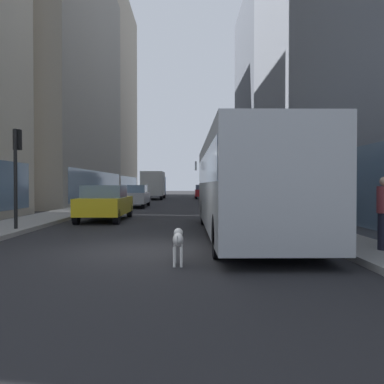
{
  "coord_description": "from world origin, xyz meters",
  "views": [
    {
      "loc": [
        0.95,
        -10.16,
        1.66
      ],
      "look_at": [
        1.12,
        3.73,
        1.4
      ],
      "focal_mm": 37.87,
      "sensor_mm": 36.0,
      "label": 1
    }
  ],
  "objects_px": {
    "car_red_coupe": "(203,192)",
    "transit_bus": "(244,181)",
    "car_yellow_taxi": "(105,203)",
    "box_truck": "(154,184)",
    "car_silver_sedan": "(135,196)",
    "traffic_light_near": "(16,162)",
    "dalmatian_dog": "(178,240)"
  },
  "relations": [
    {
      "from": "box_truck",
      "to": "dalmatian_dog",
      "type": "height_order",
      "value": "box_truck"
    },
    {
      "from": "transit_bus",
      "to": "car_red_coupe",
      "type": "height_order",
      "value": "transit_bus"
    },
    {
      "from": "traffic_light_near",
      "to": "car_red_coupe",
      "type": "bearing_deg",
      "value": 76.78
    },
    {
      "from": "transit_bus",
      "to": "traffic_light_near",
      "type": "distance_m",
      "value": 7.77
    },
    {
      "from": "car_red_coupe",
      "to": "car_yellow_taxi",
      "type": "bearing_deg",
      "value": -101.25
    },
    {
      "from": "car_red_coupe",
      "to": "dalmatian_dog",
      "type": "distance_m",
      "value": 38.41
    },
    {
      "from": "car_yellow_taxi",
      "to": "box_truck",
      "type": "bearing_deg",
      "value": 90.0
    },
    {
      "from": "box_truck",
      "to": "traffic_light_near",
      "type": "height_order",
      "value": "traffic_light_near"
    },
    {
      "from": "traffic_light_near",
      "to": "box_truck",
      "type": "bearing_deg",
      "value": 86.21
    },
    {
      "from": "car_red_coupe",
      "to": "transit_bus",
      "type": "bearing_deg",
      "value": -90.0
    },
    {
      "from": "car_silver_sedan",
      "to": "car_red_coupe",
      "type": "bearing_deg",
      "value": 72.12
    },
    {
      "from": "car_yellow_taxi",
      "to": "dalmatian_dog",
      "type": "height_order",
      "value": "car_yellow_taxi"
    },
    {
      "from": "car_yellow_taxi",
      "to": "box_truck",
      "type": "relative_size",
      "value": 0.61
    },
    {
      "from": "box_truck",
      "to": "traffic_light_near",
      "type": "distance_m",
      "value": 31.74
    },
    {
      "from": "car_yellow_taxi",
      "to": "box_truck",
      "type": "xyz_separation_m",
      "value": [
        -0.0,
        27.04,
        0.84
      ]
    },
    {
      "from": "traffic_light_near",
      "to": "transit_bus",
      "type": "bearing_deg",
      "value": -5.73
    },
    {
      "from": "transit_bus",
      "to": "dalmatian_dog",
      "type": "bearing_deg",
      "value": -112.97
    },
    {
      "from": "car_red_coupe",
      "to": "dalmatian_dog",
      "type": "bearing_deg",
      "value": -93.04
    },
    {
      "from": "transit_bus",
      "to": "box_truck",
      "type": "distance_m",
      "value": 32.92
    },
    {
      "from": "dalmatian_dog",
      "to": "traffic_light_near",
      "type": "distance_m",
      "value": 8.18
    },
    {
      "from": "car_red_coupe",
      "to": "box_truck",
      "type": "distance_m",
      "value": 5.77
    },
    {
      "from": "transit_bus",
      "to": "car_silver_sedan",
      "type": "xyz_separation_m",
      "value": [
        -5.6,
        16.19,
        -0.95
      ]
    },
    {
      "from": "car_silver_sedan",
      "to": "traffic_light_near",
      "type": "relative_size",
      "value": 1.33
    },
    {
      "from": "car_yellow_taxi",
      "to": "car_red_coupe",
      "type": "bearing_deg",
      "value": 78.75
    },
    {
      "from": "car_yellow_taxi",
      "to": "box_truck",
      "type": "distance_m",
      "value": 27.06
    },
    {
      "from": "car_red_coupe",
      "to": "dalmatian_dog",
      "type": "xyz_separation_m",
      "value": [
        -2.04,
        -38.36,
        -0.31
      ]
    },
    {
      "from": "car_yellow_taxi",
      "to": "transit_bus",
      "type": "bearing_deg",
      "value": -43.92
    },
    {
      "from": "car_silver_sedan",
      "to": "car_yellow_taxi",
      "type": "bearing_deg",
      "value": -90.0
    },
    {
      "from": "dalmatian_dog",
      "to": "car_yellow_taxi",
      "type": "bearing_deg",
      "value": 109.25
    },
    {
      "from": "transit_bus",
      "to": "box_truck",
      "type": "height_order",
      "value": "same"
    },
    {
      "from": "car_yellow_taxi",
      "to": "car_red_coupe",
      "type": "relative_size",
      "value": 1.13
    },
    {
      "from": "car_silver_sedan",
      "to": "box_truck",
      "type": "xyz_separation_m",
      "value": [
        -0.0,
        16.24,
        0.84
      ]
    }
  ]
}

